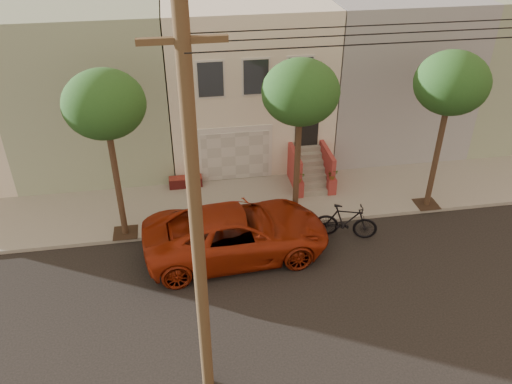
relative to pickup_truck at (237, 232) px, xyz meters
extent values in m
plane|color=black|center=(1.50, -2.23, -0.90)|extent=(90.00, 90.00, 0.00)
cube|color=gray|center=(1.50, 3.12, -0.83)|extent=(40.00, 3.70, 0.15)
cube|color=beige|center=(1.50, 8.97, 2.75)|extent=(7.00, 8.00, 7.00)
cube|color=#8EA182|center=(-5.30, 8.97, 2.75)|extent=(6.50, 8.00, 7.00)
cube|color=gray|center=(8.30, 8.97, 2.75)|extent=(6.50, 8.00, 7.00)
cube|color=#8EA182|center=(14.80, 8.97, 2.75)|extent=(6.50, 8.00, 7.00)
cube|color=silver|center=(0.60, 4.99, 0.50)|extent=(3.20, 0.12, 2.50)
cube|color=beige|center=(0.60, 4.93, 0.40)|extent=(2.90, 0.06, 2.20)
cube|color=gray|center=(0.60, 3.12, -0.74)|extent=(3.20, 3.70, 0.02)
cube|color=maroon|center=(-1.60, 4.67, -0.53)|extent=(1.40, 0.45, 0.44)
cube|color=black|center=(3.70, 4.94, 1.65)|extent=(1.00, 0.06, 2.00)
cube|color=#3F4751|center=(-0.30, 4.94, 3.85)|extent=(1.00, 0.06, 1.40)
cube|color=silver|center=(-0.30, 4.96, 3.85)|extent=(1.15, 0.05, 1.55)
cube|color=#3F4751|center=(1.50, 4.94, 3.85)|extent=(1.00, 0.06, 1.40)
cube|color=silver|center=(1.50, 4.96, 3.85)|extent=(1.15, 0.05, 1.55)
cube|color=#3F4751|center=(3.30, 4.94, 3.85)|extent=(1.00, 0.06, 1.40)
cube|color=silver|center=(3.30, 4.96, 3.85)|extent=(1.15, 0.05, 1.55)
cube|color=gray|center=(3.70, 3.15, -0.65)|extent=(1.20, 0.28, 0.20)
cube|color=gray|center=(3.70, 3.43, -0.45)|extent=(1.20, 0.28, 0.20)
cube|color=gray|center=(3.70, 3.71, -0.25)|extent=(1.20, 0.28, 0.20)
cube|color=gray|center=(3.70, 3.99, -0.05)|extent=(1.20, 0.28, 0.20)
cube|color=gray|center=(3.70, 4.27, 0.15)|extent=(1.20, 0.28, 0.20)
cube|color=gray|center=(3.70, 4.55, 0.35)|extent=(1.20, 0.28, 0.20)
cube|color=gray|center=(3.70, 4.83, 0.55)|extent=(1.20, 0.28, 0.20)
cube|color=#993532|center=(3.00, 3.99, 0.05)|extent=(0.18, 1.96, 1.60)
cube|color=#993532|center=(4.40, 3.99, 0.05)|extent=(0.18, 1.96, 1.60)
cube|color=#993532|center=(3.00, 3.11, -0.40)|extent=(0.35, 0.35, 0.70)
imported|color=#1A4619|center=(3.00, 3.11, 0.17)|extent=(0.40, 0.35, 0.45)
cube|color=#993532|center=(4.40, 3.11, -0.40)|extent=(0.35, 0.35, 0.70)
imported|color=#1A4619|center=(4.40, 3.11, 0.17)|extent=(0.41, 0.35, 0.45)
cube|color=#2D2116|center=(-4.00, 1.67, -0.75)|extent=(0.90, 0.90, 0.02)
cylinder|color=#322216|center=(-4.00, 1.67, 1.35)|extent=(0.22, 0.22, 4.20)
ellipsoid|color=#1A4619|center=(-4.00, 1.67, 4.40)|extent=(2.70, 2.57, 2.29)
cube|color=#2D2116|center=(2.50, 1.67, -0.75)|extent=(0.90, 0.90, 0.02)
cylinder|color=#322216|center=(2.50, 1.67, 1.35)|extent=(0.22, 0.22, 4.20)
ellipsoid|color=#1A4619|center=(2.50, 1.67, 4.40)|extent=(2.70, 2.57, 2.29)
cube|color=#2D2116|center=(8.00, 1.67, -0.75)|extent=(0.90, 0.90, 0.02)
cylinder|color=#322216|center=(8.00, 1.67, 1.35)|extent=(0.22, 0.22, 4.20)
ellipsoid|color=#1A4619|center=(8.00, 1.67, 4.40)|extent=(2.70, 2.57, 2.29)
cylinder|color=#463320|center=(-1.50, -5.43, 4.10)|extent=(0.30, 0.30, 10.00)
cube|color=#463320|center=(-1.50, -5.43, 8.30)|extent=(1.60, 0.12, 0.12)
imported|color=maroon|center=(0.00, 0.00, 0.00)|extent=(6.69, 3.43, 1.81)
imported|color=black|center=(4.11, 0.31, -0.21)|extent=(2.40, 1.34, 1.39)
camera|label=1|loc=(-1.69, -14.44, 10.79)|focal=36.09mm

